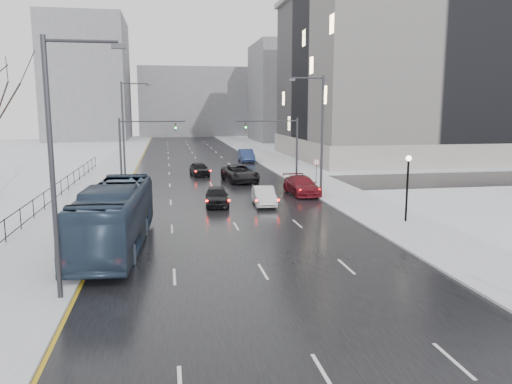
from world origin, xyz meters
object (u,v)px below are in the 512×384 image
lamppost_r_mid (408,179)px  sedan_center_near (217,196)px  streetlight_l_near (58,157)px  no_uturn_sign (316,165)px  sedan_right_distant (246,155)px  sedan_right_cross (240,173)px  sedan_center_far (199,169)px  streetlight_r_mid (319,130)px  mast_signal_right (286,142)px  mast_signal_left (132,144)px  sedan_right_near (264,196)px  streetlight_l_far (125,126)px  sedan_right_far (302,185)px  bus (115,217)px

lamppost_r_mid → sedan_center_near: 14.20m
streetlight_l_near → no_uturn_sign: (17.37, 24.00, -3.32)m
sedan_right_distant → sedan_right_cross: bearing=-100.2°
lamppost_r_mid → sedan_center_far: 28.22m
sedan_right_cross → streetlight_r_mid: bearing=-70.3°
mast_signal_right → sedan_center_near: (-7.83, -9.96, -3.33)m
streetlight_r_mid → sedan_right_cross: size_ratio=1.62×
lamppost_r_mid → mast_signal_left: (-18.33, 18.00, 1.16)m
streetlight_l_near → sedan_center_far: 36.69m
sedan_right_near → streetlight_l_near: bearing=-119.1°
lamppost_r_mid → mast_signal_left: size_ratio=0.66×
streetlight_r_mid → sedan_center_near: streetlight_r_mid is taller
sedan_center_near → sedan_right_near: size_ratio=0.98×
sedan_right_near → sedan_center_far: bearing=105.3°
streetlight_l_far → sedan_center_far: size_ratio=2.30×
sedan_center_near → sedan_right_distant: sedan_right_distant is taller
sedan_right_distant → sedan_right_far: bearing=-88.2°
mast_signal_left → sedan_right_distant: size_ratio=1.24×
streetlight_l_far → bus: size_ratio=0.82×
streetlight_r_mid → lamppost_r_mid: (2.83, -10.00, -2.67)m
no_uturn_sign → sedan_right_cross: 8.85m
streetlight_l_near → lamppost_r_mid: bearing=27.6°
sedan_center_near → sedan_right_cross: (3.56, 12.17, 0.13)m
no_uturn_sign → bus: bearing=-134.0°
sedan_right_near → sedan_right_cross: (-0.00, 12.67, 0.14)m
sedan_right_cross → sedan_right_far: bearing=-70.9°
no_uturn_sign → sedan_right_distant: bearing=95.7°
streetlight_r_mid → mast_signal_left: size_ratio=1.54×
sedan_center_far → sedan_right_cross: bearing=-62.4°
sedan_center_far → mast_signal_right: bearing=-50.7°
mast_signal_left → sedan_center_near: (6.83, -9.96, -3.33)m
no_uturn_sign → sedan_right_cross: bearing=134.7°
streetlight_r_mid → streetlight_l_near: same height
streetlight_l_near → sedan_center_near: size_ratio=2.32×
streetlight_r_mid → mast_signal_left: 17.50m
bus → sedan_right_cross: bearing=70.0°
sedan_right_far → mast_signal_right: bearing=86.1°
streetlight_r_mid → streetlight_l_far: (-16.33, 12.00, 0.00)m
sedan_center_near → sedan_right_cross: size_ratio=0.70×
mast_signal_right → sedan_right_distant: mast_signal_right is taller
bus → sedan_center_far: (6.30, 28.34, -0.96)m
streetlight_l_near → mast_signal_right: streetlight_l_near is taller
sedan_right_near → streetlight_l_far: bearing=131.4°
no_uturn_sign → sedan_right_cross: size_ratio=0.44×
mast_signal_right → sedan_center_near: bearing=-128.2°
streetlight_r_mid → sedan_center_near: bearing=-167.3°
sedan_right_far → sedan_right_near: bearing=-137.6°
bus → sedan_center_near: (6.50, 10.79, -0.97)m
sedan_center_near → lamppost_r_mid: bearing=-31.4°
streetlight_l_far → sedan_right_near: (11.23, -14.46, -4.86)m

